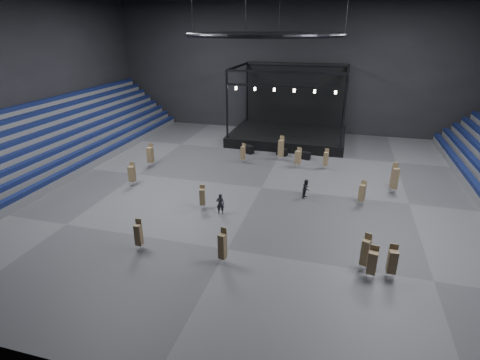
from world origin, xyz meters
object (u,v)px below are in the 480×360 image
(chair_stack_8, at_px, (132,173))
(chair_stack_10, at_px, (243,153))
(chair_stack_6, at_px, (298,157))
(chair_stack_7, at_px, (395,178))
(chair_stack_9, at_px, (281,148))
(chair_stack_13, at_px, (392,261))
(flight_case_mid, at_px, (282,152))
(flight_case_right, at_px, (305,155))
(man_center, at_px, (220,204))
(stage, at_px, (289,128))
(crew_member, at_px, (306,189))
(chair_stack_4, at_px, (365,252))
(chair_stack_3, at_px, (202,196))
(chair_stack_5, at_px, (139,234))
(chair_stack_1, at_px, (326,159))
(chair_stack_0, at_px, (372,262))
(flight_case_left, at_px, (248,149))
(chair_stack_11, at_px, (362,192))
(chair_stack_2, at_px, (150,154))
(chair_stack_12, at_px, (223,246))

(chair_stack_8, relative_size, chair_stack_10, 1.07)
(chair_stack_6, relative_size, chair_stack_7, 0.78)
(chair_stack_9, relative_size, chair_stack_13, 1.24)
(flight_case_mid, distance_m, chair_stack_9, 1.93)
(chair_stack_10, bearing_deg, flight_case_right, 39.13)
(flight_case_mid, relative_size, man_center, 0.71)
(stage, distance_m, crew_member, 17.75)
(chair_stack_4, height_order, chair_stack_10, chair_stack_4)
(flight_case_right, bearing_deg, chair_stack_3, -114.60)
(chair_stack_4, xyz_separation_m, chair_stack_10, (-11.98, 16.60, -0.15))
(chair_stack_7, relative_size, chair_stack_10, 1.32)
(flight_case_right, height_order, chair_stack_8, chair_stack_8)
(chair_stack_5, xyz_separation_m, chair_stack_13, (15.60, 1.13, 0.05))
(chair_stack_1, relative_size, chair_stack_3, 1.07)
(flight_case_mid, xyz_separation_m, chair_stack_0, (8.67, -20.89, 0.75))
(flight_case_right, distance_m, chair_stack_4, 20.25)
(flight_case_mid, xyz_separation_m, chair_stack_4, (8.30, -20.04, 0.83))
(flight_case_left, distance_m, chair_stack_11, 16.26)
(chair_stack_8, bearing_deg, chair_stack_11, -0.57)
(chair_stack_2, height_order, chair_stack_5, chair_stack_2)
(chair_stack_1, xyz_separation_m, chair_stack_5, (-10.83, -18.45, 0.00))
(chair_stack_9, bearing_deg, stage, 105.24)
(crew_member, bearing_deg, chair_stack_13, -134.45)
(chair_stack_7, xyz_separation_m, chair_stack_13, (-1.33, -12.87, -0.25))
(flight_case_right, distance_m, crew_member, 10.16)
(chair_stack_4, relative_size, chair_stack_8, 1.08)
(chair_stack_4, bearing_deg, flight_case_mid, 134.03)
(chair_stack_5, bearing_deg, chair_stack_7, 36.38)
(flight_case_mid, bearing_deg, chair_stack_3, -104.74)
(chair_stack_12, distance_m, chair_stack_13, 9.93)
(chair_stack_2, xyz_separation_m, chair_stack_6, (14.81, 3.71, -0.15))
(chair_stack_2, distance_m, crew_member, 16.80)
(chair_stack_5, distance_m, chair_stack_7, 21.97)
(flight_case_mid, relative_size, chair_stack_13, 0.55)
(flight_case_mid, distance_m, chair_stack_1, 5.97)
(chair_stack_2, height_order, chair_stack_7, chair_stack_7)
(chair_stack_11, height_order, crew_member, chair_stack_11)
(chair_stack_4, height_order, chair_stack_9, chair_stack_9)
(chair_stack_7, bearing_deg, chair_stack_9, 131.04)
(chair_stack_0, height_order, chair_stack_11, chair_stack_0)
(chair_stack_9, bearing_deg, chair_stack_7, -15.95)
(chair_stack_0, distance_m, man_center, 12.22)
(chair_stack_9, bearing_deg, chair_stack_10, -142.28)
(flight_case_mid, bearing_deg, chair_stack_10, -136.98)
(flight_case_mid, relative_size, chair_stack_9, 0.45)
(chair_stack_6, xyz_separation_m, chair_stack_12, (-2.30, -18.14, 0.08))
(chair_stack_1, relative_size, chair_stack_9, 0.80)
(man_center, bearing_deg, chair_stack_9, -109.66)
(chair_stack_7, relative_size, chair_stack_12, 1.14)
(chair_stack_13, bearing_deg, chair_stack_5, -179.21)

